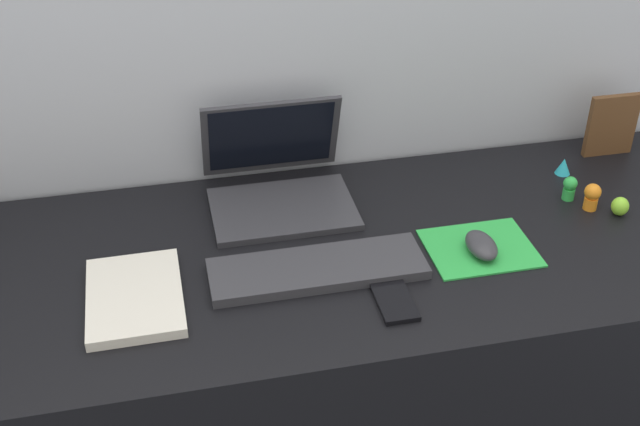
# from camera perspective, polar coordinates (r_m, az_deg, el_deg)

# --- Properties ---
(back_wall) EXTENTS (2.96, 0.05, 1.69)m
(back_wall) POSITION_cam_1_polar(r_m,az_deg,el_deg) (1.87, -1.49, 6.44)
(back_wall) COLOR #B2B7C1
(back_wall) RESTS_ON ground_plane
(desk) EXTENTS (1.76, 0.65, 0.74)m
(desk) POSITION_cam_1_polar(r_m,az_deg,el_deg) (1.86, 0.94, -11.83)
(desk) COLOR black
(desk) RESTS_ON ground_plane
(laptop) EXTENTS (0.30, 0.28, 0.21)m
(laptop) POSITION_cam_1_polar(r_m,az_deg,el_deg) (1.75, -2.98, 2.59)
(laptop) COLOR #333338
(laptop) RESTS_ON desk
(keyboard) EXTENTS (0.41, 0.13, 0.02)m
(keyboard) POSITION_cam_1_polar(r_m,az_deg,el_deg) (1.55, -0.18, -3.91)
(keyboard) COLOR #333338
(keyboard) RESTS_ON desk
(mousepad) EXTENTS (0.21, 0.17, 0.00)m
(mousepad) POSITION_cam_1_polar(r_m,az_deg,el_deg) (1.65, 11.07, -2.41)
(mousepad) COLOR green
(mousepad) RESTS_ON desk
(mouse) EXTENTS (0.06, 0.10, 0.03)m
(mouse) POSITION_cam_1_polar(r_m,az_deg,el_deg) (1.62, 11.17, -2.22)
(mouse) COLOR #333338
(mouse) RESTS_ON mousepad
(cell_phone) EXTENTS (0.06, 0.13, 0.01)m
(cell_phone) POSITION_cam_1_polar(r_m,az_deg,el_deg) (1.49, 5.13, -5.99)
(cell_phone) COLOR black
(cell_phone) RESTS_ON desk
(notebook_pad) EXTENTS (0.17, 0.24, 0.02)m
(notebook_pad) POSITION_cam_1_polar(r_m,az_deg,el_deg) (1.52, -12.77, -5.72)
(notebook_pad) COLOR silver
(notebook_pad) RESTS_ON desk
(picture_frame) EXTENTS (0.12, 0.02, 0.15)m
(picture_frame) POSITION_cam_1_polar(r_m,az_deg,el_deg) (2.03, 19.64, 5.79)
(picture_frame) COLOR brown
(picture_frame) RESTS_ON desk
(toy_figurine_lime) EXTENTS (0.04, 0.04, 0.04)m
(toy_figurine_lime) POSITION_cam_1_polar(r_m,az_deg,el_deg) (1.82, 20.16, 0.44)
(toy_figurine_lime) COLOR #8CDB33
(toy_figurine_lime) RESTS_ON desk
(toy_figurine_cyan) EXTENTS (0.03, 0.03, 0.04)m
(toy_figurine_cyan) POSITION_cam_1_polar(r_m,az_deg,el_deg) (1.94, 16.59, 3.14)
(toy_figurine_cyan) COLOR #28B7CC
(toy_figurine_cyan) RESTS_ON desk
(toy_figurine_orange) EXTENTS (0.04, 0.04, 0.06)m
(toy_figurine_orange) POSITION_cam_1_polar(r_m,az_deg,el_deg) (1.81, 18.41, 1.15)
(toy_figurine_orange) COLOR orange
(toy_figurine_orange) RESTS_ON desk
(toy_figurine_green) EXTENTS (0.03, 0.03, 0.05)m
(toy_figurine_green) POSITION_cam_1_polar(r_m,az_deg,el_deg) (1.84, 16.99, 1.71)
(toy_figurine_green) COLOR green
(toy_figurine_green) RESTS_ON desk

